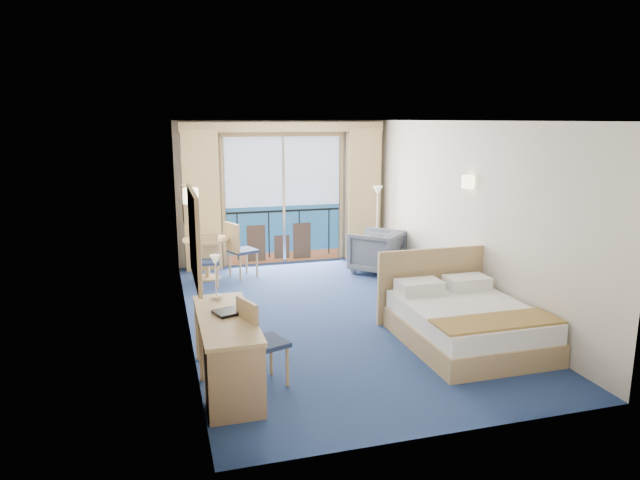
{
  "coord_description": "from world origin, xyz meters",
  "views": [
    {
      "loc": [
        -2.31,
        -7.32,
        2.72
      ],
      "look_at": [
        -0.15,
        0.2,
        1.06
      ],
      "focal_mm": 32.0,
      "sensor_mm": 36.0,
      "label": 1
    }
  ],
  "objects_px": {
    "bed": "(465,321)",
    "table_chair_b": "(207,257)",
    "floor_lamp": "(377,205)",
    "desk_chair": "(258,337)",
    "desk": "(232,365)",
    "round_table": "(206,248)",
    "nightstand": "(453,290)",
    "table_chair_a": "(239,247)",
    "armchair": "(377,251)"
  },
  "relations": [
    {
      "from": "table_chair_a",
      "to": "table_chair_b",
      "type": "distance_m",
      "value": 0.64
    },
    {
      "from": "bed",
      "to": "desk_chair",
      "type": "xyz_separation_m",
      "value": [
        -2.66,
        -0.46,
        0.26
      ]
    },
    {
      "from": "floor_lamp",
      "to": "round_table",
      "type": "height_order",
      "value": "floor_lamp"
    },
    {
      "from": "bed",
      "to": "round_table",
      "type": "xyz_separation_m",
      "value": [
        -2.8,
        3.83,
        0.26
      ]
    },
    {
      "from": "armchair",
      "to": "round_table",
      "type": "distance_m",
      "value": 3.02
    },
    {
      "from": "armchair",
      "to": "round_table",
      "type": "xyz_separation_m",
      "value": [
        -2.99,
        0.41,
        0.16
      ]
    },
    {
      "from": "round_table",
      "to": "armchair",
      "type": "bearing_deg",
      "value": -7.73
    },
    {
      "from": "bed",
      "to": "floor_lamp",
      "type": "height_order",
      "value": "floor_lamp"
    },
    {
      "from": "bed",
      "to": "round_table",
      "type": "height_order",
      "value": "bed"
    },
    {
      "from": "desk",
      "to": "desk_chair",
      "type": "relative_size",
      "value": 1.68
    },
    {
      "from": "floor_lamp",
      "to": "round_table",
      "type": "relative_size",
      "value": 1.88
    },
    {
      "from": "desk_chair",
      "to": "table_chair_a",
      "type": "height_order",
      "value": "table_chair_a"
    },
    {
      "from": "bed",
      "to": "desk_chair",
      "type": "relative_size",
      "value": 1.99
    },
    {
      "from": "desk_chair",
      "to": "table_chair_a",
      "type": "distance_m",
      "value": 4.22
    },
    {
      "from": "desk_chair",
      "to": "round_table",
      "type": "xyz_separation_m",
      "value": [
        -0.14,
        4.3,
        -0.0
      ]
    },
    {
      "from": "bed",
      "to": "desk",
      "type": "xyz_separation_m",
      "value": [
        -2.96,
        -0.78,
        0.14
      ]
    },
    {
      "from": "armchair",
      "to": "desk_chair",
      "type": "relative_size",
      "value": 0.88
    },
    {
      "from": "desk_chair",
      "to": "table_chair_b",
      "type": "bearing_deg",
      "value": -16.56
    },
    {
      "from": "desk",
      "to": "round_table",
      "type": "height_order",
      "value": "desk"
    },
    {
      "from": "floor_lamp",
      "to": "table_chair_b",
      "type": "bearing_deg",
      "value": -168.9
    },
    {
      "from": "desk_chair",
      "to": "round_table",
      "type": "distance_m",
      "value": 4.3
    },
    {
      "from": "armchair",
      "to": "desk_chair",
      "type": "height_order",
      "value": "desk_chair"
    },
    {
      "from": "armchair",
      "to": "floor_lamp",
      "type": "height_order",
      "value": "floor_lamp"
    },
    {
      "from": "armchair",
      "to": "table_chair_b",
      "type": "xyz_separation_m",
      "value": [
        -3.01,
        0.01,
        0.1
      ]
    },
    {
      "from": "floor_lamp",
      "to": "table_chair_b",
      "type": "xyz_separation_m",
      "value": [
        -3.26,
        -0.64,
        -0.64
      ]
    },
    {
      "from": "bed",
      "to": "table_chair_b",
      "type": "xyz_separation_m",
      "value": [
        -2.82,
        3.44,
        0.2
      ]
    },
    {
      "from": "bed",
      "to": "desk_chair",
      "type": "height_order",
      "value": "bed"
    },
    {
      "from": "round_table",
      "to": "table_chair_a",
      "type": "xyz_separation_m",
      "value": [
        0.54,
        -0.1,
        0.02
      ]
    },
    {
      "from": "floor_lamp",
      "to": "table_chair_b",
      "type": "height_order",
      "value": "floor_lamp"
    },
    {
      "from": "desk_chair",
      "to": "armchair",
      "type": "bearing_deg",
      "value": -55.08
    },
    {
      "from": "floor_lamp",
      "to": "table_chair_a",
      "type": "xyz_separation_m",
      "value": [
        -2.7,
        -0.34,
        -0.57
      ]
    },
    {
      "from": "bed",
      "to": "floor_lamp",
      "type": "distance_m",
      "value": 4.19
    },
    {
      "from": "floor_lamp",
      "to": "desk_chair",
      "type": "distance_m",
      "value": 5.53
    },
    {
      "from": "floor_lamp",
      "to": "desk",
      "type": "bearing_deg",
      "value": -125.03
    },
    {
      "from": "bed",
      "to": "desk",
      "type": "height_order",
      "value": "bed"
    },
    {
      "from": "bed",
      "to": "desk",
      "type": "bearing_deg",
      "value": -165.15
    },
    {
      "from": "bed",
      "to": "table_chair_b",
      "type": "distance_m",
      "value": 4.45
    },
    {
      "from": "floor_lamp",
      "to": "table_chair_b",
      "type": "distance_m",
      "value": 3.39
    },
    {
      "from": "floor_lamp",
      "to": "desk_chair",
      "type": "relative_size",
      "value": 1.55
    },
    {
      "from": "nightstand",
      "to": "floor_lamp",
      "type": "relative_size",
      "value": 0.37
    },
    {
      "from": "nightstand",
      "to": "desk",
      "type": "relative_size",
      "value": 0.34
    },
    {
      "from": "nightstand",
      "to": "desk",
      "type": "height_order",
      "value": "desk"
    },
    {
      "from": "nightstand",
      "to": "desk_chair",
      "type": "bearing_deg",
      "value": -151.97
    },
    {
      "from": "bed",
      "to": "nightstand",
      "type": "xyz_separation_m",
      "value": [
        0.52,
        1.23,
        -0.0
      ]
    },
    {
      "from": "round_table",
      "to": "floor_lamp",
      "type": "bearing_deg",
      "value": 4.28
    },
    {
      "from": "floor_lamp",
      "to": "round_table",
      "type": "xyz_separation_m",
      "value": [
        -3.24,
        -0.24,
        -0.59
      ]
    },
    {
      "from": "bed",
      "to": "armchair",
      "type": "relative_size",
      "value": 2.27
    },
    {
      "from": "table_chair_b",
      "to": "floor_lamp",
      "type": "bearing_deg",
      "value": 15.22
    },
    {
      "from": "floor_lamp",
      "to": "desk_chair",
      "type": "height_order",
      "value": "floor_lamp"
    },
    {
      "from": "floor_lamp",
      "to": "desk_chair",
      "type": "bearing_deg",
      "value": -124.37
    }
  ]
}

